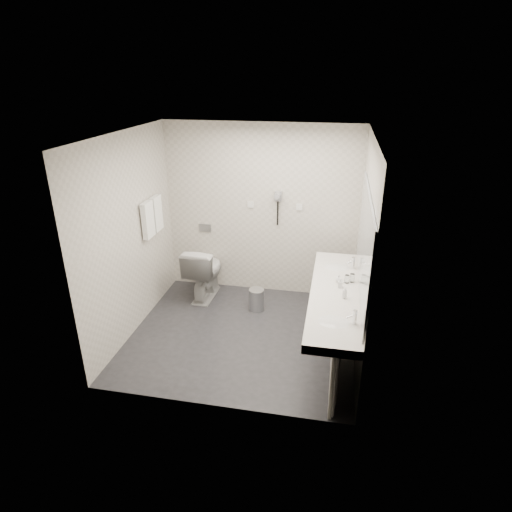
# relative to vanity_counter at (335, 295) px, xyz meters

# --- Properties ---
(floor) EXTENTS (2.80, 2.80, 0.00)m
(floor) POSITION_rel_vanity_counter_xyz_m (-1.12, 0.20, -0.80)
(floor) COLOR #232327
(floor) RESTS_ON ground
(ceiling) EXTENTS (2.80, 2.80, 0.00)m
(ceiling) POSITION_rel_vanity_counter_xyz_m (-1.12, 0.20, 1.70)
(ceiling) COLOR silver
(ceiling) RESTS_ON wall_back
(wall_back) EXTENTS (2.80, 0.00, 2.80)m
(wall_back) POSITION_rel_vanity_counter_xyz_m (-1.12, 1.50, 0.45)
(wall_back) COLOR beige
(wall_back) RESTS_ON floor
(wall_front) EXTENTS (2.80, 0.00, 2.80)m
(wall_front) POSITION_rel_vanity_counter_xyz_m (-1.12, -1.10, 0.45)
(wall_front) COLOR beige
(wall_front) RESTS_ON floor
(wall_left) EXTENTS (0.00, 2.60, 2.60)m
(wall_left) POSITION_rel_vanity_counter_xyz_m (-2.52, 0.20, 0.45)
(wall_left) COLOR beige
(wall_left) RESTS_ON floor
(wall_right) EXTENTS (0.00, 2.60, 2.60)m
(wall_right) POSITION_rel_vanity_counter_xyz_m (0.27, 0.20, 0.45)
(wall_right) COLOR beige
(wall_right) RESTS_ON floor
(vanity_counter) EXTENTS (0.55, 2.20, 0.10)m
(vanity_counter) POSITION_rel_vanity_counter_xyz_m (0.00, 0.00, 0.00)
(vanity_counter) COLOR silver
(vanity_counter) RESTS_ON floor
(vanity_panel) EXTENTS (0.03, 2.15, 0.75)m
(vanity_panel) POSITION_rel_vanity_counter_xyz_m (0.02, 0.00, -0.42)
(vanity_panel) COLOR #989790
(vanity_panel) RESTS_ON floor
(vanity_post_near) EXTENTS (0.06, 0.06, 0.75)m
(vanity_post_near) POSITION_rel_vanity_counter_xyz_m (0.05, -1.04, -0.42)
(vanity_post_near) COLOR silver
(vanity_post_near) RESTS_ON floor
(vanity_post_far) EXTENTS (0.06, 0.06, 0.75)m
(vanity_post_far) POSITION_rel_vanity_counter_xyz_m (0.05, 1.04, -0.42)
(vanity_post_far) COLOR silver
(vanity_post_far) RESTS_ON floor
(mirror) EXTENTS (0.02, 2.20, 1.05)m
(mirror) POSITION_rel_vanity_counter_xyz_m (0.26, 0.00, 0.65)
(mirror) COLOR #B2BCC6
(mirror) RESTS_ON wall_right
(basin_near) EXTENTS (0.40, 0.31, 0.05)m
(basin_near) POSITION_rel_vanity_counter_xyz_m (0.00, -0.65, 0.04)
(basin_near) COLOR silver
(basin_near) RESTS_ON vanity_counter
(basin_far) EXTENTS (0.40, 0.31, 0.05)m
(basin_far) POSITION_rel_vanity_counter_xyz_m (0.00, 0.65, 0.04)
(basin_far) COLOR silver
(basin_far) RESTS_ON vanity_counter
(faucet_near) EXTENTS (0.04, 0.04, 0.15)m
(faucet_near) POSITION_rel_vanity_counter_xyz_m (0.19, -0.65, 0.12)
(faucet_near) COLOR silver
(faucet_near) RESTS_ON vanity_counter
(faucet_far) EXTENTS (0.04, 0.04, 0.15)m
(faucet_far) POSITION_rel_vanity_counter_xyz_m (0.19, 0.65, 0.12)
(faucet_far) COLOR silver
(faucet_far) RESTS_ON vanity_counter
(soap_bottle_a) EXTENTS (0.05, 0.05, 0.11)m
(soap_bottle_a) POSITION_rel_vanity_counter_xyz_m (0.05, 0.10, 0.11)
(soap_bottle_a) COLOR white
(soap_bottle_a) RESTS_ON vanity_counter
(soap_bottle_b) EXTENTS (0.10, 0.10, 0.09)m
(soap_bottle_b) POSITION_rel_vanity_counter_xyz_m (0.03, 0.23, 0.09)
(soap_bottle_b) COLOR white
(soap_bottle_b) RESTS_ON vanity_counter
(soap_bottle_c) EXTENTS (0.06, 0.06, 0.14)m
(soap_bottle_c) POSITION_rel_vanity_counter_xyz_m (0.10, -0.15, 0.12)
(soap_bottle_c) COLOR white
(soap_bottle_c) RESTS_ON vanity_counter
(glass_left) EXTENTS (0.07, 0.07, 0.10)m
(glass_left) POSITION_rel_vanity_counter_xyz_m (0.12, 0.23, 0.10)
(glass_left) COLOR silver
(glass_left) RESTS_ON vanity_counter
(glass_right) EXTENTS (0.06, 0.06, 0.10)m
(glass_right) POSITION_rel_vanity_counter_xyz_m (0.18, 0.27, 0.10)
(glass_right) COLOR silver
(glass_right) RESTS_ON vanity_counter
(toilet) EXTENTS (0.48, 0.81, 0.81)m
(toilet) POSITION_rel_vanity_counter_xyz_m (-1.90, 1.11, -0.40)
(toilet) COLOR silver
(toilet) RESTS_ON floor
(flush_plate) EXTENTS (0.18, 0.02, 0.12)m
(flush_plate) POSITION_rel_vanity_counter_xyz_m (-1.98, 1.49, 0.15)
(flush_plate) COLOR #B2B5BA
(flush_plate) RESTS_ON wall_back
(pedal_bin) EXTENTS (0.23, 0.23, 0.30)m
(pedal_bin) POSITION_rel_vanity_counter_xyz_m (-1.07, 0.86, -0.65)
(pedal_bin) COLOR #B2B5BA
(pedal_bin) RESTS_ON floor
(bin_lid) EXTENTS (0.21, 0.21, 0.02)m
(bin_lid) POSITION_rel_vanity_counter_xyz_m (-1.07, 0.86, -0.49)
(bin_lid) COLOR #B2B5BA
(bin_lid) RESTS_ON pedal_bin
(towel_rail) EXTENTS (0.02, 0.62, 0.02)m
(towel_rail) POSITION_rel_vanity_counter_xyz_m (-2.47, 0.75, 0.75)
(towel_rail) COLOR silver
(towel_rail) RESTS_ON wall_left
(towel_near) EXTENTS (0.07, 0.24, 0.48)m
(towel_near) POSITION_rel_vanity_counter_xyz_m (-2.46, 0.61, 0.53)
(towel_near) COLOR white
(towel_near) RESTS_ON towel_rail
(towel_far) EXTENTS (0.07, 0.24, 0.48)m
(towel_far) POSITION_rel_vanity_counter_xyz_m (-2.46, 0.89, 0.53)
(towel_far) COLOR white
(towel_far) RESTS_ON towel_rail
(dryer_cradle) EXTENTS (0.10, 0.04, 0.14)m
(dryer_cradle) POSITION_rel_vanity_counter_xyz_m (-0.88, 1.47, 0.70)
(dryer_cradle) COLOR gray
(dryer_cradle) RESTS_ON wall_back
(dryer_barrel) EXTENTS (0.08, 0.14, 0.08)m
(dryer_barrel) POSITION_rel_vanity_counter_xyz_m (-0.88, 1.40, 0.73)
(dryer_barrel) COLOR gray
(dryer_barrel) RESTS_ON dryer_cradle
(dryer_cord) EXTENTS (0.02, 0.02, 0.35)m
(dryer_cord) POSITION_rel_vanity_counter_xyz_m (-0.88, 1.46, 0.45)
(dryer_cord) COLOR black
(dryer_cord) RESTS_ON dryer_cradle
(switch_plate_a) EXTENTS (0.09, 0.02, 0.09)m
(switch_plate_a) POSITION_rel_vanity_counter_xyz_m (-1.27, 1.49, 0.55)
(switch_plate_a) COLOR silver
(switch_plate_a) RESTS_ON wall_back
(switch_plate_b) EXTENTS (0.09, 0.02, 0.09)m
(switch_plate_b) POSITION_rel_vanity_counter_xyz_m (-0.57, 1.49, 0.55)
(switch_plate_b) COLOR silver
(switch_plate_b) RESTS_ON wall_back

